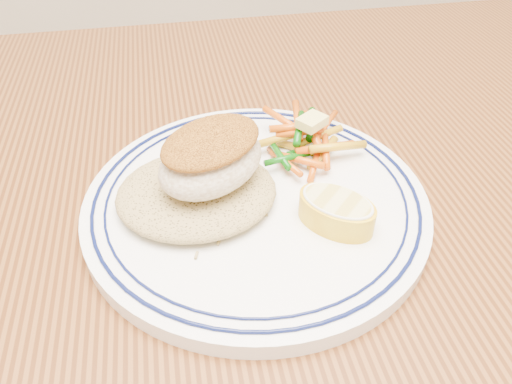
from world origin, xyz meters
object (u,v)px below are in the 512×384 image
object	(u,v)px
dining_table	(281,278)
lemon_wedge	(336,210)
rice_pilaf	(196,189)
fish_fillet	(211,157)
vegetable_pile	(307,140)
plate	(256,201)

from	to	relation	value
dining_table	lemon_wedge	bearing A→B (deg)	-54.60
dining_table	lemon_wedge	size ratio (longest dim) A/B	17.94
dining_table	rice_pilaf	bearing A→B (deg)	176.47
rice_pilaf	lemon_wedge	distance (m)	0.12
fish_fillet	vegetable_pile	distance (m)	0.11
plate	fish_fillet	world-z (taller)	fish_fillet
plate	lemon_wedge	world-z (taller)	lemon_wedge
vegetable_pile	dining_table	bearing A→B (deg)	-120.91
dining_table	plate	xyz separation A→B (m)	(-0.03, 0.00, 0.11)
vegetable_pile	lemon_wedge	bearing A→B (deg)	-91.76
plate	rice_pilaf	distance (m)	0.05
rice_pilaf	lemon_wedge	bearing A→B (deg)	-24.26
plate	fish_fillet	size ratio (longest dim) A/B	2.49
vegetable_pile	lemon_wedge	size ratio (longest dim) A/B	1.31
dining_table	plate	size ratio (longest dim) A/B	5.08
dining_table	rice_pilaf	distance (m)	0.15
dining_table	plate	bearing A→B (deg)	177.20
plate	fish_fillet	distance (m)	0.06
rice_pilaf	fish_fillet	world-z (taller)	fish_fillet
dining_table	vegetable_pile	bearing A→B (deg)	59.09
dining_table	fish_fillet	distance (m)	0.17
rice_pilaf	fish_fillet	size ratio (longest dim) A/B	1.14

